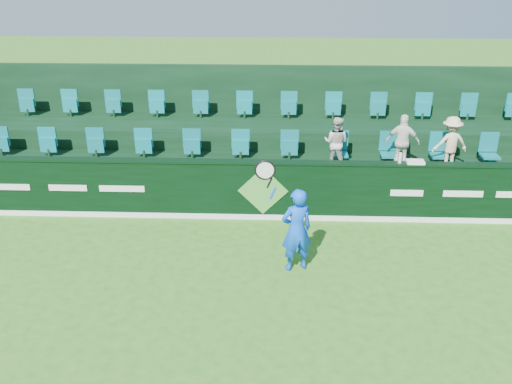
{
  "coord_description": "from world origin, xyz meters",
  "views": [
    {
      "loc": [
        0.28,
        -7.44,
        5.67
      ],
      "look_at": [
        -0.11,
        2.8,
        1.15
      ],
      "focal_mm": 40.0,
      "sensor_mm": 36.0,
      "label": 1
    }
  ],
  "objects_px": {
    "spectator_left": "(336,143)",
    "spectator_right": "(450,143)",
    "tennis_player": "(296,229)",
    "towel": "(415,162)",
    "spectator_middle": "(403,142)",
    "drinks_bottle": "(400,158)"
  },
  "relations": [
    {
      "from": "towel",
      "to": "drinks_bottle",
      "type": "distance_m",
      "value": 0.34
    },
    {
      "from": "spectator_left",
      "to": "towel",
      "type": "xyz_separation_m",
      "value": [
        1.58,
        -1.12,
        -0.03
      ]
    },
    {
      "from": "spectator_left",
      "to": "spectator_right",
      "type": "bearing_deg",
      "value": -157.84
    },
    {
      "from": "spectator_right",
      "to": "drinks_bottle",
      "type": "xyz_separation_m",
      "value": [
        -1.36,
        -1.12,
        0.04
      ]
    },
    {
      "from": "tennis_player",
      "to": "spectator_left",
      "type": "bearing_deg",
      "value": 73.02
    },
    {
      "from": "towel",
      "to": "drinks_bottle",
      "type": "height_order",
      "value": "drinks_bottle"
    },
    {
      "from": "spectator_middle",
      "to": "tennis_player",
      "type": "bearing_deg",
      "value": 67.17
    },
    {
      "from": "towel",
      "to": "drinks_bottle",
      "type": "relative_size",
      "value": 1.64
    },
    {
      "from": "spectator_right",
      "to": "drinks_bottle",
      "type": "bearing_deg",
      "value": 31.56
    },
    {
      "from": "towel",
      "to": "spectator_left",
      "type": "bearing_deg",
      "value": 144.6
    },
    {
      "from": "tennis_player",
      "to": "towel",
      "type": "height_order",
      "value": "tennis_player"
    },
    {
      "from": "tennis_player",
      "to": "spectator_right",
      "type": "distance_m",
      "value": 4.9
    },
    {
      "from": "spectator_right",
      "to": "towel",
      "type": "distance_m",
      "value": 1.53
    },
    {
      "from": "spectator_left",
      "to": "spectator_middle",
      "type": "bearing_deg",
      "value": -157.84
    },
    {
      "from": "spectator_left",
      "to": "spectator_middle",
      "type": "relative_size",
      "value": 0.94
    },
    {
      "from": "drinks_bottle",
      "to": "tennis_player",
      "type": "bearing_deg",
      "value": -136.31
    },
    {
      "from": "spectator_middle",
      "to": "towel",
      "type": "distance_m",
      "value": 1.12
    },
    {
      "from": "spectator_left",
      "to": "spectator_middle",
      "type": "height_order",
      "value": "spectator_middle"
    },
    {
      "from": "spectator_right",
      "to": "spectator_middle",
      "type": "bearing_deg",
      "value": -7.84
    },
    {
      "from": "spectator_left",
      "to": "spectator_right",
      "type": "xyz_separation_m",
      "value": [
        2.61,
        0.0,
        0.02
      ]
    },
    {
      "from": "spectator_left",
      "to": "towel",
      "type": "relative_size",
      "value": 3.27
    },
    {
      "from": "tennis_player",
      "to": "towel",
      "type": "bearing_deg",
      "value": 39.81
    }
  ]
}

